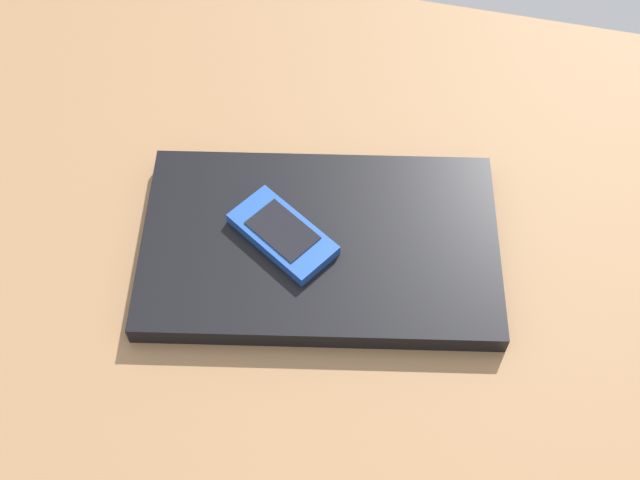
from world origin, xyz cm
name	(u,v)px	position (x,y,z in cm)	size (l,w,h in cm)	color
desk_surface	(324,270)	(0.00, 0.00, 1.50)	(120.00, 80.00, 3.00)	olive
laptop_closed	(320,245)	(0.71, -1.20, 4.12)	(34.59, 21.06, 2.24)	black
cell_phone_on_laptop	(283,234)	(4.24, -0.51, 5.87)	(11.63, 9.89, 1.33)	#1E479E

